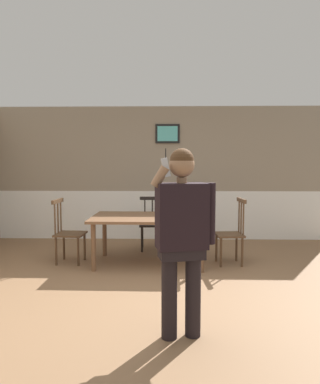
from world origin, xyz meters
name	(u,v)px	position (x,y,z in m)	size (l,w,h in m)	color
ground_plane	(158,299)	(0.00, 0.00, 0.00)	(7.45, 7.45, 0.00)	#846042
room_back_partition	(163,176)	(0.00, 3.30, 1.27)	(6.78, 0.17, 2.65)	gray
dining_table	(149,221)	(-0.18, 1.48, 0.65)	(1.75, 1.07, 0.73)	brown
chair_near_window	(152,223)	(-0.17, 2.39, 0.47)	(0.48, 0.48, 0.93)	black
chair_by_doorway	(68,232)	(-1.44, 1.49, 0.47)	(0.45, 0.45, 0.99)	#513823
chair_at_table_head	(232,233)	(1.08, 1.47, 0.48)	(0.43, 0.43, 1.01)	#513823
person_figure	(182,229)	(0.24, -0.88, 0.98)	(0.57, 0.33, 1.69)	black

